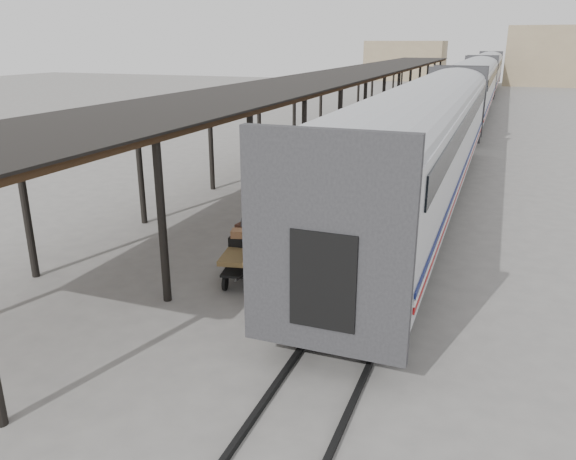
{
  "coord_description": "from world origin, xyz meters",
  "views": [
    {
      "loc": [
        5.81,
        -12.54,
        6.0
      ],
      "look_at": [
        1.28,
        -0.66,
        1.7
      ],
      "focal_mm": 35.0,
      "sensor_mm": 36.0,
      "label": 1
    }
  ],
  "objects_px": {
    "baggage_cart": "(252,254)",
    "pedestrian": "(337,142)",
    "luggage_tug": "(362,134)",
    "porter": "(250,227)"
  },
  "relations": [
    {
      "from": "luggage_tug",
      "to": "pedestrian",
      "type": "height_order",
      "value": "pedestrian"
    },
    {
      "from": "baggage_cart",
      "to": "luggage_tug",
      "type": "xyz_separation_m",
      "value": [
        -2.15,
        21.07,
        -0.04
      ]
    },
    {
      "from": "luggage_tug",
      "to": "pedestrian",
      "type": "relative_size",
      "value": 0.99
    },
    {
      "from": "baggage_cart",
      "to": "luggage_tug",
      "type": "bearing_deg",
      "value": 84.46
    },
    {
      "from": "baggage_cart",
      "to": "pedestrian",
      "type": "xyz_separation_m",
      "value": [
        -2.48,
        16.54,
        0.16
      ]
    },
    {
      "from": "baggage_cart",
      "to": "porter",
      "type": "xyz_separation_m",
      "value": [
        0.25,
        -0.65,
        1.0
      ]
    },
    {
      "from": "baggage_cart",
      "to": "pedestrian",
      "type": "relative_size",
      "value": 1.61
    },
    {
      "from": "baggage_cart",
      "to": "porter",
      "type": "relative_size",
      "value": 1.65
    },
    {
      "from": "porter",
      "to": "pedestrian",
      "type": "bearing_deg",
      "value": 2.55
    },
    {
      "from": "luggage_tug",
      "to": "porter",
      "type": "bearing_deg",
      "value": -75.32
    }
  ]
}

